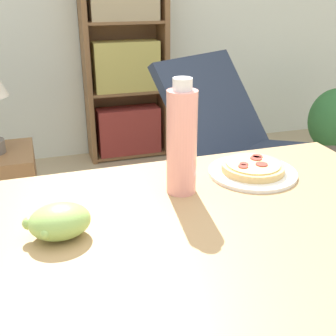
# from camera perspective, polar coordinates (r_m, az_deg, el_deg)

# --- Properties ---
(dining_table) EXTENTS (1.12, 0.90, 0.77)m
(dining_table) POSITION_cam_1_polar(r_m,az_deg,el_deg) (0.96, 6.92, -14.99)
(dining_table) COLOR tan
(dining_table) RESTS_ON ground_plane
(pizza_on_plate) EXTENTS (0.25, 0.25, 0.04)m
(pizza_on_plate) POSITION_cam_1_polar(r_m,az_deg,el_deg) (1.21, 11.39, -0.19)
(pizza_on_plate) COLOR white
(pizza_on_plate) RESTS_ON dining_table
(grape_bunch) EXTENTS (0.14, 0.10, 0.07)m
(grape_bunch) POSITION_cam_1_polar(r_m,az_deg,el_deg) (0.92, -14.53, -7.07)
(grape_bunch) COLOR #93BC5B
(grape_bunch) RESTS_ON dining_table
(drink_bottle) EXTENTS (0.08, 0.08, 0.29)m
(drink_bottle) POSITION_cam_1_polar(r_m,az_deg,el_deg) (1.04, 1.87, 3.70)
(drink_bottle) COLOR pink
(drink_bottle) RESTS_ON dining_table
(lounge_chair_far) EXTENTS (0.92, 0.99, 0.88)m
(lounge_chair_far) POSITION_cam_1_polar(r_m,az_deg,el_deg) (2.50, 8.88, 0.42)
(lounge_chair_far) COLOR slate
(lounge_chair_far) RESTS_ON ground_plane
(bookshelf) EXTENTS (0.61, 0.25, 1.53)m
(bookshelf) POSITION_cam_1_polar(r_m,az_deg,el_deg) (3.21, -5.77, 13.98)
(bookshelf) COLOR brown
(bookshelf) RESTS_ON ground_plane
(side_table) EXTENTS (0.34, 0.34, 0.56)m
(side_table) POSITION_cam_1_polar(r_m,az_deg,el_deg) (2.17, -21.41, -5.01)
(side_table) COLOR brown
(side_table) RESTS_ON ground_plane
(potted_plant_floor) EXTENTS (0.40, 0.34, 0.57)m
(potted_plant_floor) POSITION_cam_1_polar(r_m,az_deg,el_deg) (3.41, 21.56, 5.54)
(potted_plant_floor) COLOR #70665B
(potted_plant_floor) RESTS_ON ground_plane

